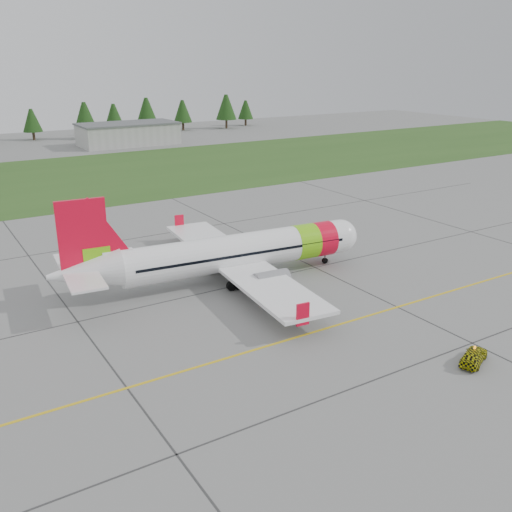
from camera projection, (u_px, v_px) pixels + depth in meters
ground at (377, 379)px, 39.23m from camera, size 320.00×320.00×0.00m
aircraft at (233, 253)px, 56.15m from camera, size 31.95×29.58×9.68m
follow_me_car at (476, 342)px, 40.79m from camera, size 1.61×1.72×3.42m
grass_strip at (67, 179)px, 105.06m from camera, size 320.00×50.00×0.03m
taxi_guideline at (307, 334)px, 45.65m from camera, size 120.00×0.25×0.02m
hangar_east at (128, 135)px, 145.58m from camera, size 24.00×12.00×5.20m
treeline at (9, 123)px, 148.39m from camera, size 160.00×8.00×10.00m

